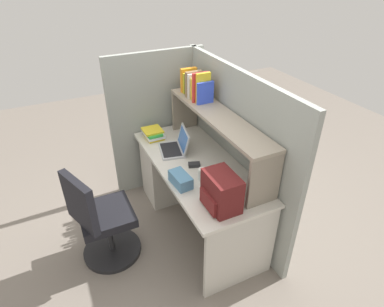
{
  "coord_description": "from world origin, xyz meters",
  "views": [
    {
      "loc": [
        2.16,
        -1.09,
        2.35
      ],
      "look_at": [
        0.0,
        -0.05,
        0.85
      ],
      "focal_mm": 30.03,
      "sensor_mm": 36.0,
      "label": 1
    }
  ],
  "objects_px": {
    "snack_canister": "(214,179)",
    "tissue_box": "(181,180)",
    "computer_mouse": "(194,165)",
    "paper_cup": "(203,174)",
    "office_chair": "(102,223)",
    "backpack": "(221,192)",
    "laptop": "(176,146)"
  },
  "relations": [
    {
      "from": "tissue_box",
      "to": "paper_cup",
      "type": "bearing_deg",
      "value": 79.8
    },
    {
      "from": "computer_mouse",
      "to": "snack_canister",
      "type": "bearing_deg",
      "value": 22.57
    },
    {
      "from": "computer_mouse",
      "to": "paper_cup",
      "type": "bearing_deg",
      "value": 13.08
    },
    {
      "from": "snack_canister",
      "to": "laptop",
      "type": "bearing_deg",
      "value": -174.6
    },
    {
      "from": "backpack",
      "to": "office_chair",
      "type": "height_order",
      "value": "backpack"
    },
    {
      "from": "laptop",
      "to": "tissue_box",
      "type": "distance_m",
      "value": 0.54
    },
    {
      "from": "paper_cup",
      "to": "tissue_box",
      "type": "relative_size",
      "value": 0.49
    },
    {
      "from": "backpack",
      "to": "snack_canister",
      "type": "height_order",
      "value": "backpack"
    },
    {
      "from": "laptop",
      "to": "computer_mouse",
      "type": "xyz_separation_m",
      "value": [
        0.32,
        0.04,
        -0.03
      ]
    },
    {
      "from": "backpack",
      "to": "computer_mouse",
      "type": "xyz_separation_m",
      "value": [
        -0.56,
        0.06,
        -0.12
      ]
    },
    {
      "from": "laptop",
      "to": "backpack",
      "type": "distance_m",
      "value": 0.88
    },
    {
      "from": "tissue_box",
      "to": "snack_canister",
      "type": "xyz_separation_m",
      "value": [
        0.13,
        0.24,
        0.02
      ]
    },
    {
      "from": "computer_mouse",
      "to": "tissue_box",
      "type": "xyz_separation_m",
      "value": [
        0.19,
        -0.22,
        0.03
      ]
    },
    {
      "from": "laptop",
      "to": "backpack",
      "type": "height_order",
      "value": "backpack"
    },
    {
      "from": "office_chair",
      "to": "snack_canister",
      "type": "bearing_deg",
      "value": -131.38
    },
    {
      "from": "snack_canister",
      "to": "tissue_box",
      "type": "bearing_deg",
      "value": -119.7
    },
    {
      "from": "snack_canister",
      "to": "office_chair",
      "type": "bearing_deg",
      "value": -110.4
    },
    {
      "from": "office_chair",
      "to": "computer_mouse",
      "type": "bearing_deg",
      "value": -111.26
    },
    {
      "from": "backpack",
      "to": "paper_cup",
      "type": "xyz_separation_m",
      "value": [
        -0.35,
        0.03,
        -0.08
      ]
    },
    {
      "from": "snack_canister",
      "to": "paper_cup",
      "type": "bearing_deg",
      "value": -160.35
    },
    {
      "from": "paper_cup",
      "to": "tissue_box",
      "type": "bearing_deg",
      "value": -95.27
    },
    {
      "from": "computer_mouse",
      "to": "office_chair",
      "type": "relative_size",
      "value": 0.11
    },
    {
      "from": "paper_cup",
      "to": "tissue_box",
      "type": "height_order",
      "value": "paper_cup"
    },
    {
      "from": "laptop",
      "to": "computer_mouse",
      "type": "height_order",
      "value": "laptop"
    },
    {
      "from": "laptop",
      "to": "computer_mouse",
      "type": "relative_size",
      "value": 3.43
    },
    {
      "from": "computer_mouse",
      "to": "paper_cup",
      "type": "xyz_separation_m",
      "value": [
        0.21,
        -0.02,
        0.04
      ]
    },
    {
      "from": "computer_mouse",
      "to": "snack_canister",
      "type": "height_order",
      "value": "snack_canister"
    },
    {
      "from": "laptop",
      "to": "computer_mouse",
      "type": "distance_m",
      "value": 0.32
    },
    {
      "from": "paper_cup",
      "to": "computer_mouse",
      "type": "bearing_deg",
      "value": 173.81
    },
    {
      "from": "laptop",
      "to": "backpack",
      "type": "xyz_separation_m",
      "value": [
        0.88,
        -0.01,
        0.09
      ]
    },
    {
      "from": "office_chair",
      "to": "backpack",
      "type": "bearing_deg",
      "value": -145.74
    },
    {
      "from": "backpack",
      "to": "office_chair",
      "type": "bearing_deg",
      "value": -124.76
    }
  ]
}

